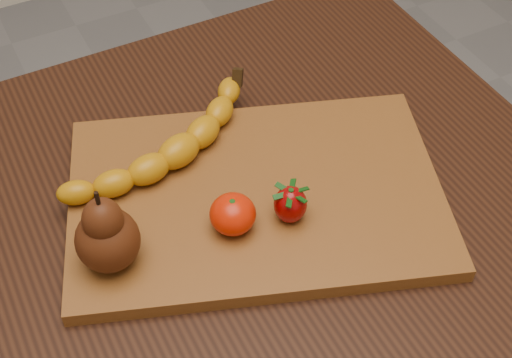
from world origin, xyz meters
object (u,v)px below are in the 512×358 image
table (181,264)px  mandarin (233,214)px  pear (105,229)px  cutting_board (256,196)px

table → mandarin: 0.16m
pear → mandarin: bearing=-8.1°
cutting_board → pear: (-0.19, -0.02, 0.07)m
pear → mandarin: pear is taller
table → mandarin: bearing=-51.0°
pear → mandarin: size_ratio=2.07×
mandarin → table: bearing=129.0°
cutting_board → pear: pear is taller
cutting_board → mandarin: bearing=-122.4°
cutting_board → mandarin: 0.07m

